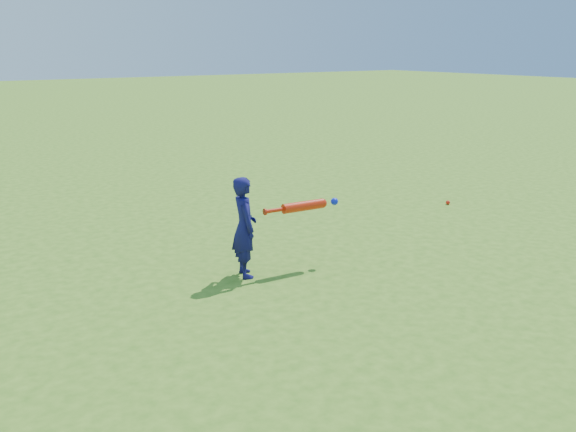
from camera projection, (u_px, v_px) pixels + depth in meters
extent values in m
plane|color=#3F731B|center=(244.00, 258.00, 6.92)|extent=(80.00, 80.00, 0.00)
imported|color=#12104F|center=(244.00, 227.00, 6.27)|extent=(0.33, 0.42, 1.00)
sphere|color=red|center=(448.00, 202.00, 9.25)|extent=(0.06, 0.06, 0.06)
cylinder|color=red|center=(265.00, 212.00, 6.29)|extent=(0.02, 0.07, 0.07)
cylinder|color=red|center=(275.00, 210.00, 6.35)|extent=(0.22, 0.05, 0.04)
cylinder|color=red|center=(303.00, 206.00, 6.51)|extent=(0.47, 0.13, 0.10)
sphere|color=red|center=(322.00, 203.00, 6.63)|extent=(0.10, 0.10, 0.10)
sphere|color=#0D20E2|center=(334.00, 201.00, 6.71)|extent=(0.08, 0.08, 0.08)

